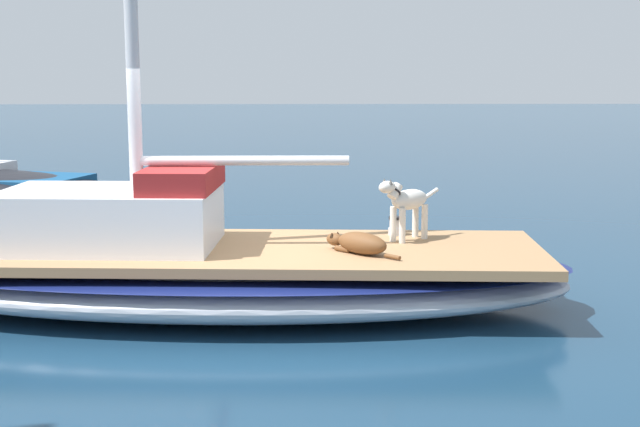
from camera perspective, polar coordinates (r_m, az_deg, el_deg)
name	(u,v)px	position (r m, az deg, el deg)	size (l,w,h in m)	color
ground_plane	(226,308)	(9.11, -6.34, -6.30)	(120.00, 120.00, 0.00)	navy
sailboat_main	(225,277)	(9.02, -6.38, -4.25)	(2.87, 7.35, 0.66)	#B2B7C1
cabin_house	(118,214)	(9.12, -13.41, -0.01)	(1.51, 2.29, 0.84)	silver
dog_white	(407,202)	(9.20, 5.82, 0.77)	(0.69, 0.76, 0.70)	silver
dog_brown	(359,243)	(8.56, 2.65, -1.99)	(0.72, 0.74, 0.22)	brown
deck_winch	(395,226)	(9.56, 5.06, -0.86)	(0.16, 0.16, 0.21)	#B7B7BC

